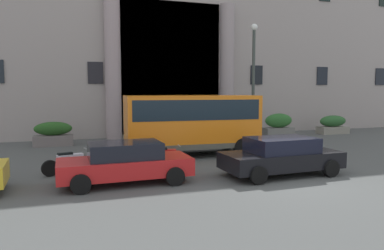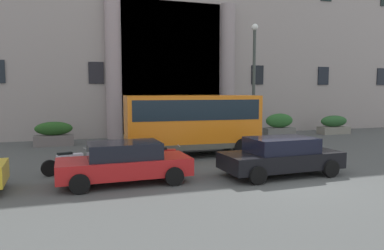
{
  "view_description": "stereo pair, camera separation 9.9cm",
  "coord_description": "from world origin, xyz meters",
  "views": [
    {
      "loc": [
        -6.94,
        -10.83,
        3.13
      ],
      "look_at": [
        -1.76,
        5.24,
        1.49
      ],
      "focal_mm": 34.0,
      "sensor_mm": 36.0,
      "label": 1
    },
    {
      "loc": [
        -6.85,
        -10.86,
        3.13
      ],
      "look_at": [
        -1.76,
        5.24,
        1.49
      ],
      "focal_mm": 34.0,
      "sensor_mm": 36.0,
      "label": 2
    }
  ],
  "objects": [
    {
      "name": "hedge_planter_east",
      "position": [
        5.93,
        10.29,
        0.75
      ],
      "size": [
        2.05,
        0.78,
        1.56
      ],
      "color": "slate",
      "rests_on": "ground_plane"
    },
    {
      "name": "hedge_planter_entrance_right",
      "position": [
        1.73,
        10.18,
        0.68
      ],
      "size": [
        1.53,
        0.93,
        1.42
      ],
      "color": "slate",
      "rests_on": "ground_plane"
    },
    {
      "name": "hedge_planter_entrance_left",
      "position": [
        -3.57,
        10.55,
        0.57
      ],
      "size": [
        1.42,
        0.87,
        1.19
      ],
      "color": "#6E6A57",
      "rests_on": "ground_plane"
    },
    {
      "name": "office_building_facade",
      "position": [
        -0.0,
        17.48,
        9.52
      ],
      "size": [
        42.37,
        9.75,
        19.05
      ],
      "color": "gray",
      "rests_on": "ground_plane"
    },
    {
      "name": "lamppost_plaza_centre",
      "position": [
        3.27,
        8.85,
        4.11
      ],
      "size": [
        0.4,
        0.4,
        7.0
      ],
      "color": "#373E3A",
      "rests_on": "ground_plane"
    },
    {
      "name": "hedge_planter_far_east",
      "position": [
        10.51,
        10.58,
        0.63
      ],
      "size": [
        2.2,
        0.94,
        1.31
      ],
      "color": "gray",
      "rests_on": "ground_plane"
    },
    {
      "name": "ground_plane",
      "position": [
        0.0,
        0.0,
        -0.06
      ],
      "size": [
        80.0,
        64.0,
        0.12
      ],
      "primitive_type": "cube",
      "color": "#474948"
    },
    {
      "name": "orange_minibus",
      "position": [
        -1.68,
        5.5,
        1.7
      ],
      "size": [
        6.31,
        2.76,
        2.86
      ],
      "rotation": [
        0.0,
        0.0,
        -0.04
      ],
      "color": "orange",
      "rests_on": "ground_plane"
    },
    {
      "name": "motorcycle_near_kerb",
      "position": [
        -7.21,
        3.22,
        0.46
      ],
      "size": [
        2.01,
        0.81,
        0.89
      ],
      "rotation": [
        0.0,
        0.0,
        0.3
      ],
      "color": "black",
      "rests_on": "ground_plane"
    },
    {
      "name": "scooter_by_planter",
      "position": [
        -3.59,
        3.22,
        0.46
      ],
      "size": [
        1.98,
        0.55,
        0.89
      ],
      "rotation": [
        0.0,
        0.0,
        -0.11
      ],
      "color": "black",
      "rests_on": "ground_plane"
    },
    {
      "name": "parked_sedan_second",
      "position": [
        0.22,
        0.68,
        0.71
      ],
      "size": [
        4.47,
        2.18,
        1.39
      ],
      "rotation": [
        0.0,
        0.0,
        0.04
      ],
      "color": "black",
      "rests_on": "ground_plane"
    },
    {
      "name": "hedge_planter_far_west",
      "position": [
        -8.13,
        10.62,
        0.65
      ],
      "size": [
        2.1,
        0.79,
        1.36
      ],
      "color": "#69605F",
      "rests_on": "ground_plane"
    },
    {
      "name": "parked_compact_extra",
      "position": [
        -5.4,
        1.25,
        0.71
      ],
      "size": [
        4.41,
        2.05,
        1.39
      ],
      "rotation": [
        0.0,
        0.0,
        0.03
      ],
      "color": "red",
      "rests_on": "ground_plane"
    },
    {
      "name": "bus_stop_sign",
      "position": [
        2.54,
        7.65,
        1.57
      ],
      "size": [
        0.44,
        0.08,
        2.54
      ],
      "color": "#969412",
      "rests_on": "ground_plane"
    }
  ]
}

